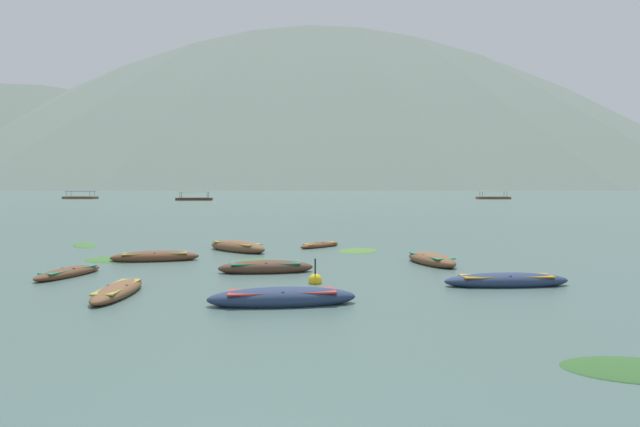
% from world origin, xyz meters
% --- Properties ---
extents(ground_plane, '(6000.00, 6000.00, 0.00)m').
position_xyz_m(ground_plane, '(0.00, 1500.00, 0.00)').
color(ground_plane, '#425B56').
extents(mountain_1, '(1862.98, 1862.98, 555.86)m').
position_xyz_m(mountain_1, '(-672.45, 1581.60, 277.93)').
color(mountain_1, slate).
rests_on(mountain_1, ground).
extents(mountain_2, '(1949.93, 1949.93, 611.86)m').
position_xyz_m(mountain_2, '(-63.77, 1502.34, 305.93)').
color(mountain_2, slate).
rests_on(mountain_2, ground).
extents(mountain_3, '(818.52, 818.52, 192.43)m').
position_xyz_m(mountain_3, '(353.90, 1545.06, 96.21)').
color(mountain_3, '#4C5B56').
rests_on(mountain_3, ground).
extents(mountain_4, '(819.11, 819.11, 200.85)m').
position_xyz_m(mountain_4, '(833.64, 1550.86, 100.42)').
color(mountain_4, '#56665B').
rests_on(mountain_4, ground).
extents(rowboat_0, '(2.71, 2.91, 0.38)m').
position_xyz_m(rowboat_0, '(0.08, 27.29, 0.12)').
color(rowboat_0, brown).
rests_on(rowboat_0, ground).
extents(rowboat_1, '(4.13, 1.83, 0.65)m').
position_xyz_m(rowboat_1, '(-1.81, 17.62, 0.20)').
color(rowboat_1, '#4C3323').
rests_on(rowboat_1, ground).
extents(rowboat_2, '(2.50, 3.98, 0.65)m').
position_xyz_m(rowboat_2, '(5.57, 20.38, 0.20)').
color(rowboat_2, brown).
rests_on(rowboat_2, ground).
extents(rowboat_3, '(4.34, 2.22, 0.62)m').
position_xyz_m(rowboat_3, '(-7.70, 20.95, 0.19)').
color(rowboat_3, brown).
rests_on(rowboat_3, ground).
extents(rowboat_4, '(4.30, 4.01, 0.75)m').
position_xyz_m(rowboat_4, '(-4.49, 25.12, 0.23)').
color(rowboat_4, brown).
rests_on(rowboat_4, ground).
extents(rowboat_5, '(4.68, 1.93, 0.67)m').
position_xyz_m(rowboat_5, '(-0.44, 11.38, 0.21)').
color(rowboat_5, navy).
rests_on(rowboat_5, ground).
extents(rowboat_6, '(1.21, 4.02, 0.49)m').
position_xyz_m(rowboat_6, '(-6.03, 12.55, 0.15)').
color(rowboat_6, brown).
rests_on(rowboat_6, ground).
extents(rowboat_7, '(1.76, 3.61, 0.45)m').
position_xyz_m(rowboat_7, '(-9.62, 16.30, 0.14)').
color(rowboat_7, brown).
rests_on(rowboat_7, ground).
extents(rowboat_8, '(4.69, 1.59, 0.60)m').
position_xyz_m(rowboat_8, '(7.37, 14.85, 0.19)').
color(rowboat_8, navy).
rests_on(rowboat_8, ground).
extents(ferry_0, '(10.22, 4.20, 2.54)m').
position_xyz_m(ferry_0, '(-78.73, 158.08, 0.45)').
color(ferry_0, brown).
rests_on(ferry_0, ground).
extents(ferry_1, '(9.54, 3.98, 2.54)m').
position_xyz_m(ferry_1, '(46.88, 159.74, 0.45)').
color(ferry_1, brown).
rests_on(ferry_1, ground).
extents(ferry_2, '(9.98, 5.07, 2.54)m').
position_xyz_m(ferry_2, '(-38.60, 140.58, 0.45)').
color(ferry_2, '#4C3323').
rests_on(ferry_2, ground).
extents(mooring_buoy, '(0.52, 0.52, 1.08)m').
position_xyz_m(mooring_buoy, '(0.40, 15.09, 0.11)').
color(mooring_buoy, yellow).
rests_on(mooring_buoy, ground).
extents(weed_patch_0, '(2.91, 3.79, 0.14)m').
position_xyz_m(weed_patch_0, '(-14.42, 27.61, 0.00)').
color(weed_patch_0, '#38662D').
rests_on(weed_patch_0, ground).
extents(weed_patch_2, '(3.71, 3.06, 0.14)m').
position_xyz_m(weed_patch_2, '(-9.65, 21.40, 0.00)').
color(weed_patch_2, '#38662D').
rests_on(weed_patch_2, ground).
extents(weed_patch_3, '(3.14, 2.03, 0.14)m').
position_xyz_m(weed_patch_3, '(7.22, 5.73, 0.00)').
color(weed_patch_3, '#2D5628').
rests_on(weed_patch_3, ground).
extents(weed_patch_4, '(2.89, 3.46, 0.14)m').
position_xyz_m(weed_patch_4, '(2.30, 25.42, 0.00)').
color(weed_patch_4, '#477033').
rests_on(weed_patch_4, ground).
extents(weed_patch_5, '(2.33, 2.52, 0.14)m').
position_xyz_m(weed_patch_5, '(-2.81, 20.86, 0.00)').
color(weed_patch_5, '#38662D').
rests_on(weed_patch_5, ground).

